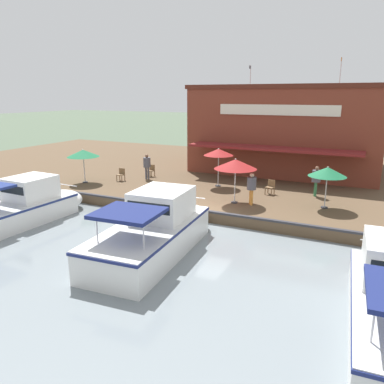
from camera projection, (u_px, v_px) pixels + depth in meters
ground_plane at (203, 223)px, 19.07m from camera, size 220.00×220.00×0.00m
quay_deck at (262, 177)px, 28.58m from camera, size 22.00×56.00×0.60m
quay_edge_fender at (204, 211)px, 18.99m from camera, size 0.20×50.40×0.10m
waterfront_restaurant at (290, 128)px, 29.38m from camera, size 11.09×13.71×8.36m
patio_umbrella_by_entrance at (236, 164)px, 20.02m from camera, size 2.30×2.30×2.47m
patio_umbrella_near_quay_edge at (83, 153)px, 24.81m from camera, size 2.12×2.12×2.27m
patio_umbrella_mid_patio_left at (219, 152)px, 23.76m from camera, size 1.90×1.90×2.48m
patio_umbrella_mid_patio_right at (328, 172)px, 19.13m from camera, size 1.92×1.92×2.22m
cafe_chair_under_first_umbrella at (151, 170)px, 27.11m from camera, size 0.46×0.46×0.85m
cafe_chair_facing_river at (270, 186)px, 22.27m from camera, size 0.51×0.51×0.85m
cafe_chair_beside_entrance at (121, 174)px, 25.75m from camera, size 0.48×0.48×0.85m
person_mid_patio at (252, 185)px, 19.95m from camera, size 0.50×0.50×1.75m
person_near_entrance at (147, 163)px, 26.04m from camera, size 0.50×0.50×1.77m
person_at_quay_edge at (316, 177)px, 21.65m from camera, size 0.50×0.50×1.77m
motorboat_distant_upstream at (159, 228)px, 15.62m from camera, size 7.91×3.16×2.46m
motorboat_outer_channel at (27, 206)px, 19.07m from camera, size 7.28×2.66×2.29m
tree_upstream_bank at (357, 106)px, 31.81m from camera, size 3.46×3.30×6.58m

